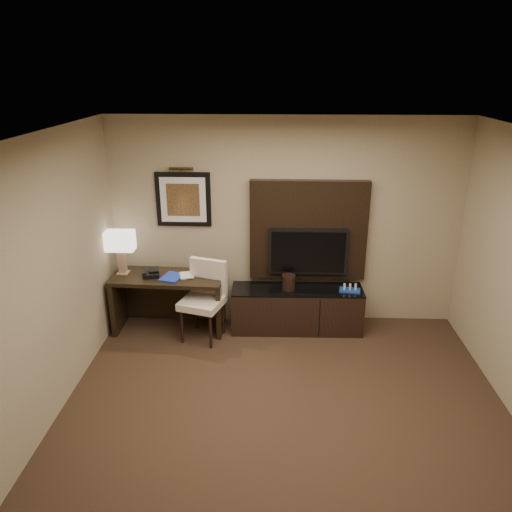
# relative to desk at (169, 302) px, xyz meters

# --- Properties ---
(floor) EXTENTS (4.50, 5.00, 0.01)m
(floor) POSITION_rel_desk_xyz_m (1.48, -2.10, -0.38)
(floor) COLOR #342217
(floor) RESTS_ON ground
(ceiling) EXTENTS (4.50, 5.00, 0.01)m
(ceiling) POSITION_rel_desk_xyz_m (1.48, -2.10, 2.33)
(ceiling) COLOR silver
(ceiling) RESTS_ON wall_back
(wall_back) EXTENTS (4.50, 0.01, 2.70)m
(wall_back) POSITION_rel_desk_xyz_m (1.48, 0.40, 0.98)
(wall_back) COLOR tan
(wall_back) RESTS_ON floor
(wall_left) EXTENTS (0.01, 5.00, 2.70)m
(wall_left) POSITION_rel_desk_xyz_m (-0.77, -2.10, 0.98)
(wall_left) COLOR tan
(wall_left) RESTS_ON floor
(desk) EXTENTS (1.42, 0.66, 0.75)m
(desk) POSITION_rel_desk_xyz_m (0.00, 0.00, 0.00)
(desk) COLOR black
(desk) RESTS_ON floor
(credenza) EXTENTS (1.68, 0.49, 0.58)m
(credenza) POSITION_rel_desk_xyz_m (1.65, 0.05, -0.09)
(credenza) COLOR black
(credenza) RESTS_ON floor
(tv_wall_panel) EXTENTS (1.50, 0.12, 1.30)m
(tv_wall_panel) POSITION_rel_desk_xyz_m (1.78, 0.34, 0.90)
(tv_wall_panel) COLOR black
(tv_wall_panel) RESTS_ON wall_back
(tv) EXTENTS (1.00, 0.08, 0.60)m
(tv) POSITION_rel_desk_xyz_m (1.78, 0.24, 0.65)
(tv) COLOR black
(tv) RESTS_ON tv_wall_panel
(artwork) EXTENTS (0.70, 0.04, 0.70)m
(artwork) POSITION_rel_desk_xyz_m (0.18, 0.38, 1.28)
(artwork) COLOR black
(artwork) RESTS_ON wall_back
(picture_light) EXTENTS (0.04, 0.04, 0.30)m
(picture_light) POSITION_rel_desk_xyz_m (0.18, 0.34, 1.68)
(picture_light) COLOR #433315
(picture_light) RESTS_ON wall_back
(desk_chair) EXTENTS (0.63, 0.68, 1.01)m
(desk_chair) POSITION_rel_desk_xyz_m (0.47, -0.23, 0.13)
(desk_chair) COLOR beige
(desk_chair) RESTS_ON floor
(table_lamp) EXTENTS (0.38, 0.22, 0.60)m
(table_lamp) POSITION_rel_desk_xyz_m (-0.58, 0.06, 0.68)
(table_lamp) COLOR tan
(table_lamp) RESTS_ON desk
(desk_phone) EXTENTS (0.24, 0.22, 0.10)m
(desk_phone) POSITION_rel_desk_xyz_m (-0.20, -0.03, 0.42)
(desk_phone) COLOR black
(desk_phone) RESTS_ON desk
(blue_folder) EXTENTS (0.31, 0.36, 0.02)m
(blue_folder) POSITION_rel_desk_xyz_m (0.07, -0.06, 0.38)
(blue_folder) COLOR #1A32AB
(blue_folder) RESTS_ON desk
(book) EXTENTS (0.17, 0.07, 0.23)m
(book) POSITION_rel_desk_xyz_m (0.16, -0.03, 0.49)
(book) COLOR #BFA896
(book) RESTS_ON desk
(water_bottle) EXTENTS (0.07, 0.07, 0.18)m
(water_bottle) POSITION_rel_desk_xyz_m (0.42, 0.04, 0.46)
(water_bottle) COLOR silver
(water_bottle) RESTS_ON desk
(ice_bucket) EXTENTS (0.20, 0.20, 0.19)m
(ice_bucket) POSITION_rel_desk_xyz_m (1.54, 0.04, 0.30)
(ice_bucket) COLOR black
(ice_bucket) RESTS_ON credenza
(minibar_tray) EXTENTS (0.28, 0.20, 0.09)m
(minibar_tray) POSITION_rel_desk_xyz_m (2.31, 0.01, 0.25)
(minibar_tray) COLOR #163A95
(minibar_tray) RESTS_ON credenza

